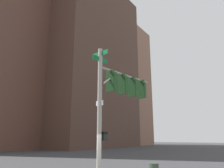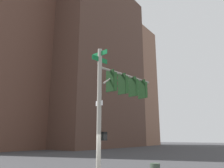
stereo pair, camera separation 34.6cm
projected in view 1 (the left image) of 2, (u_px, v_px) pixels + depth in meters
signal_pole_assembly at (120, 94)px, 11.73m from camera, size 4.80×1.21×6.74m
building_brick_nearside at (86, 64)px, 58.44m from camera, size 26.99×17.19×42.88m
building_brick_midblock at (9, 40)px, 50.77m from camera, size 22.15×19.87×48.78m
building_glass_tower at (10, 23)px, 59.73m from camera, size 33.21×27.62×65.55m
building_brick_farside at (112, 84)px, 68.86m from camera, size 21.68×17.12×37.51m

